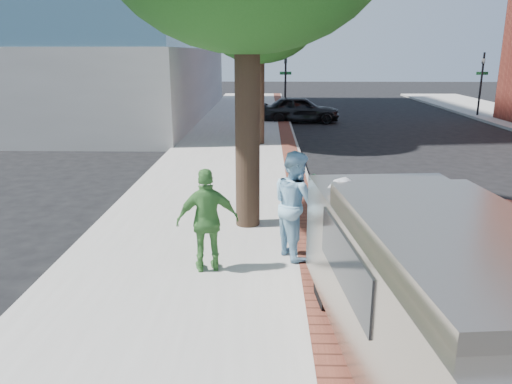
{
  "coord_description": "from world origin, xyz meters",
  "views": [
    {
      "loc": [
        -0.19,
        -8.49,
        3.8
      ],
      "look_at": [
        -0.4,
        0.77,
        1.2
      ],
      "focal_mm": 35.0,
      "sensor_mm": 36.0,
      "label": 1
    }
  ],
  "objects_px": {
    "person_officer": "(295,204)",
    "person_green": "(208,221)",
    "person_gray": "(337,245)",
    "sedan_silver": "(452,227)",
    "van": "(434,287)",
    "bg_car": "(300,109)",
    "parking_meter": "(314,197)"
  },
  "relations": [
    {
      "from": "sedan_silver",
      "to": "van",
      "type": "bearing_deg",
      "value": 151.73
    },
    {
      "from": "parking_meter",
      "to": "van",
      "type": "relative_size",
      "value": 0.25
    },
    {
      "from": "van",
      "to": "person_gray",
      "type": "bearing_deg",
      "value": 120.25
    },
    {
      "from": "bg_car",
      "to": "parking_meter",
      "type": "bearing_deg",
      "value": 177.4
    },
    {
      "from": "person_officer",
      "to": "van",
      "type": "distance_m",
      "value": 3.6
    },
    {
      "from": "person_green",
      "to": "person_officer",
      "type": "bearing_deg",
      "value": -167.49
    },
    {
      "from": "person_green",
      "to": "van",
      "type": "distance_m",
      "value": 3.95
    },
    {
      "from": "bg_car",
      "to": "person_green",
      "type": "bearing_deg",
      "value": 172.22
    },
    {
      "from": "person_officer",
      "to": "person_green",
      "type": "relative_size",
      "value": 1.09
    },
    {
      "from": "parking_meter",
      "to": "bg_car",
      "type": "height_order",
      "value": "parking_meter"
    },
    {
      "from": "person_green",
      "to": "sedan_silver",
      "type": "relative_size",
      "value": 0.39
    },
    {
      "from": "person_gray",
      "to": "parking_meter",
      "type": "bearing_deg",
      "value": 148.68
    },
    {
      "from": "van",
      "to": "bg_car",
      "type": "bearing_deg",
      "value": 85.21
    },
    {
      "from": "person_officer",
      "to": "bg_car",
      "type": "bearing_deg",
      "value": -28.36
    },
    {
      "from": "person_green",
      "to": "van",
      "type": "relative_size",
      "value": 0.31
    },
    {
      "from": "person_gray",
      "to": "person_green",
      "type": "xyz_separation_m",
      "value": [
        -2.02,
        1.26,
        -0.08
      ]
    },
    {
      "from": "person_gray",
      "to": "person_officer",
      "type": "relative_size",
      "value": 1.0
    },
    {
      "from": "person_officer",
      "to": "person_gray",
      "type": "bearing_deg",
      "value": 169.84
    },
    {
      "from": "person_gray",
      "to": "bg_car",
      "type": "relative_size",
      "value": 0.45
    },
    {
      "from": "parking_meter",
      "to": "person_green",
      "type": "height_order",
      "value": "person_green"
    },
    {
      "from": "person_officer",
      "to": "person_green",
      "type": "xyz_separation_m",
      "value": [
        -1.52,
        -0.69,
        -0.08
      ]
    },
    {
      "from": "person_green",
      "to": "bg_car",
      "type": "distance_m",
      "value": 20.27
    },
    {
      "from": "person_officer",
      "to": "bg_car",
      "type": "height_order",
      "value": "person_officer"
    },
    {
      "from": "bg_car",
      "to": "van",
      "type": "bearing_deg",
      "value": -179.39
    },
    {
      "from": "person_gray",
      "to": "sedan_silver",
      "type": "distance_m",
      "value": 3.02
    },
    {
      "from": "person_officer",
      "to": "van",
      "type": "xyz_separation_m",
      "value": [
        1.45,
        -3.29,
        0.0
      ]
    },
    {
      "from": "bg_car",
      "to": "person_officer",
      "type": "bearing_deg",
      "value": 176.39
    },
    {
      "from": "person_green",
      "to": "van",
      "type": "height_order",
      "value": "van"
    },
    {
      "from": "person_officer",
      "to": "person_green",
      "type": "height_order",
      "value": "person_officer"
    },
    {
      "from": "sedan_silver",
      "to": "bg_car",
      "type": "relative_size",
      "value": 1.05
    },
    {
      "from": "parking_meter",
      "to": "van",
      "type": "bearing_deg",
      "value": -72.87
    },
    {
      "from": "person_officer",
      "to": "van",
      "type": "height_order",
      "value": "person_officer"
    }
  ]
}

